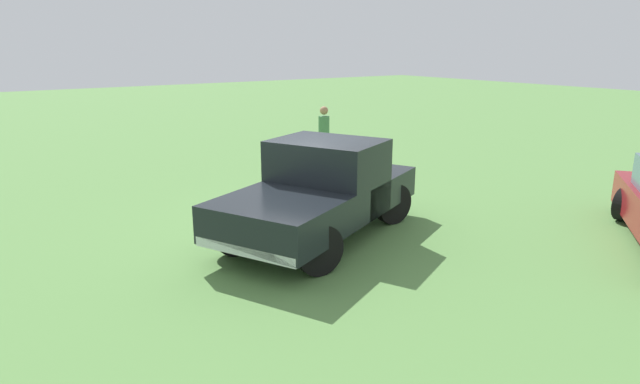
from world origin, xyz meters
name	(u,v)px	position (x,y,z in m)	size (l,w,h in m)	color
ground_plane	(298,229)	(0.00, 0.00, 0.00)	(80.00, 80.00, 0.00)	#5B8C47
pickup_truck	(323,187)	(0.18, -0.62, 0.96)	(5.09, 3.79, 1.84)	black
person_bystander	(324,133)	(3.56, 4.17, 1.05)	(0.45, 0.45, 1.83)	#7A6B51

